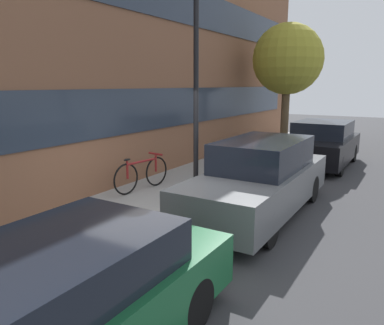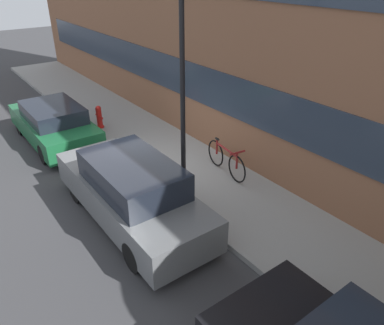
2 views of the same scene
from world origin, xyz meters
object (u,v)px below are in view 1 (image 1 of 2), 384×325
Objects in this scene: parked_car_green at (52,311)px; bicycle at (142,173)px; street_tree at (288,60)px; parked_car_black at (321,144)px; lamp_post at (196,67)px; parked_car_grey at (260,179)px.

bicycle is (4.88, 2.88, -0.09)m from parked_car_green.
parked_car_green is 0.87× the size of street_tree.
parked_car_black is at bearing -19.41° from bicycle.
parked_car_green reaches higher than bicycle.
street_tree reaches higher than parked_car_green.
lamp_post reaches higher than parked_car_black.
parked_car_green is 5.69m from lamp_post.
lamp_post is at bearing -163.78° from parked_car_green.
bicycle is 0.37× the size of lamp_post.
street_tree is at bearing -171.83° from parked_car_green.
parked_car_green is at bearing 0.00° from parked_car_grey.
parked_car_green is 0.90× the size of parked_car_grey.
bicycle is 0.37× the size of street_tree.
bicycle is at bearing -149.48° from parked_car_green.
parked_car_grey reaches higher than parked_car_black.
parked_car_black reaches higher than parked_car_green.
street_tree is at bearing -166.13° from parked_car_grey.
street_tree is 7.19m from lamp_post.
parked_car_black is at bearing -180.00° from parked_car_grey.
bicycle is (-5.70, 2.88, -0.17)m from parked_car_black.
parked_car_black is at bearing -180.00° from parked_car_green.
street_tree is at bearing -131.79° from parked_car_black.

